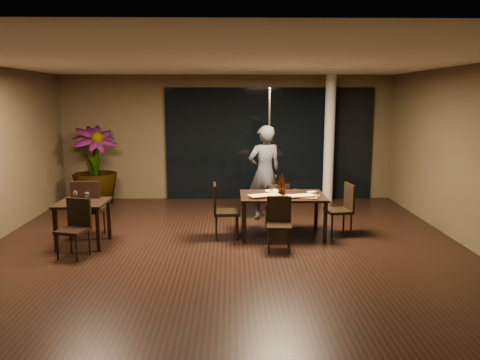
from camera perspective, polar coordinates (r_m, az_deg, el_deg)
name	(u,v)px	position (r m, az deg, el deg)	size (l,w,h in m)	color
ground	(226,250)	(7.75, -1.70, -8.50)	(8.00, 8.00, 0.00)	black
wall_back	(228,138)	(11.44, -1.49, 5.19)	(8.00, 0.10, 3.00)	#493D26
wall_front	(219,231)	(3.43, -2.63, -6.20)	(8.00, 0.10, 3.00)	#493D26
wall_right	(479,158)	(8.40, 27.11, 2.35)	(0.10, 8.00, 3.00)	#493D26
ceiling	(225,60)	(7.37, -1.82, 14.37)	(8.00, 8.00, 0.04)	white
window_panel	(269,144)	(11.40, 3.56, 4.40)	(5.00, 0.06, 2.70)	black
column	(329,139)	(11.28, 10.83, 4.95)	(0.24, 0.24, 3.00)	silver
main_table	(282,199)	(8.39, 5.20, -2.31)	(1.50, 1.00, 0.75)	black
side_table	(83,209)	(8.25, -18.63, -3.38)	(0.80, 0.80, 0.75)	black
chair_main_far	(278,202)	(9.05, 4.63, -2.74)	(0.47, 0.47, 0.84)	black
chair_main_near	(279,220)	(7.69, 4.78, -4.92)	(0.43, 0.43, 0.87)	black
chair_main_left	(222,208)	(8.26, -2.26, -3.42)	(0.47, 0.47, 0.97)	black
chair_main_right	(343,206)	(8.66, 12.45, -3.16)	(0.49, 0.49, 0.94)	black
chair_side_far	(88,206)	(8.63, -18.04, -3.04)	(0.50, 0.50, 1.05)	black
chair_side_near	(76,225)	(7.77, -19.41, -5.14)	(0.52, 0.52, 0.90)	black
diner	(265,173)	(9.51, 3.01, 0.90)	(0.65, 0.43, 1.91)	#2A2C2F
potted_plant	(95,166)	(11.31, -17.30, 1.67)	(0.99, 0.99, 1.81)	#1C4818
pizza_board_left	(265,197)	(8.17, 3.02, -2.03)	(0.55, 0.27, 0.01)	#442715
pizza_board_right	(301,197)	(8.21, 7.45, -2.04)	(0.58, 0.29, 0.01)	#4D2919
oblong_pizza_left	(265,196)	(8.16, 3.02, -1.92)	(0.52, 0.24, 0.02)	#680909
oblong_pizza_right	(301,196)	(8.20, 7.45, -1.93)	(0.45, 0.21, 0.02)	maroon
round_pizza	(274,191)	(8.65, 4.13, -1.37)	(0.31, 0.31, 0.01)	#B03B13
bottle_a	(280,186)	(8.41, 4.90, -0.68)	(0.07, 0.07, 0.31)	black
bottle_b	(283,186)	(8.40, 5.30, -0.77)	(0.06, 0.06, 0.29)	black
bottle_c	(282,184)	(8.46, 5.18, -0.49)	(0.08, 0.08, 0.35)	black
tumbler_left	(270,192)	(8.38, 3.71, -1.43)	(0.08, 0.08, 0.10)	white
tumbler_right	(295,191)	(8.49, 6.78, -1.38)	(0.07, 0.07, 0.08)	white
napkin_near	(314,196)	(8.32, 9.03, -1.91)	(0.18, 0.10, 0.01)	white
napkin_far	(313,192)	(8.66, 8.83, -1.45)	(0.18, 0.10, 0.01)	white
wine_glass_a	(75,196)	(8.33, -19.44, -1.84)	(0.07, 0.07, 0.16)	white
wine_glass_b	(87,197)	(8.14, -18.14, -2.02)	(0.07, 0.07, 0.16)	white
side_napkin	(82,204)	(8.02, -18.73, -2.78)	(0.18, 0.11, 0.01)	silver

